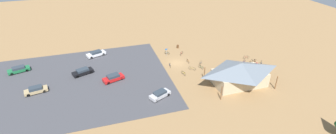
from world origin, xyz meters
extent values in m
plane|color=#937047|center=(0.00, 0.00, 0.00)|extent=(160.00, 160.00, 0.00)
cube|color=#424247|center=(25.66, 2.10, 0.03)|extent=(43.77, 31.50, 0.05)
cube|color=#C6B28E|center=(-9.51, 12.90, 1.50)|extent=(10.73, 6.03, 3.01)
pyramid|color=slate|center=(-9.51, 12.90, 4.02)|extent=(12.89, 8.19, 2.02)
cylinder|color=brown|center=(-15.79, 8.97, 1.50)|extent=(0.20, 0.20, 3.01)
cylinder|color=brown|center=(-3.23, 8.97, 1.50)|extent=(0.20, 0.20, 3.01)
cylinder|color=brown|center=(-15.79, 16.83, 1.50)|extent=(0.20, 0.20, 3.01)
cylinder|color=brown|center=(-3.23, 16.83, 1.50)|extent=(0.20, 0.20, 3.01)
cylinder|color=brown|center=(-3.09, -8.49, 0.45)|extent=(0.60, 0.60, 0.90)
cylinder|color=#99999E|center=(1.41, -4.64, 1.10)|extent=(0.08, 0.08, 2.20)
cube|color=#1959B2|center=(1.41, -4.64, 1.90)|extent=(0.56, 0.04, 0.40)
torus|color=black|center=(-18.29, 2.98, 0.33)|extent=(0.65, 0.16, 0.65)
torus|color=black|center=(-17.32, 2.80, 0.33)|extent=(0.65, 0.16, 0.65)
cylinder|color=red|center=(-17.80, 2.89, 0.43)|extent=(0.90, 0.20, 0.04)
cylinder|color=red|center=(-17.98, 2.92, 0.53)|extent=(0.04, 0.04, 0.41)
cube|color=black|center=(-17.98, 2.92, 0.73)|extent=(0.21, 0.12, 0.05)
cylinder|color=red|center=(-17.41, 2.82, 0.55)|extent=(0.04, 0.04, 0.44)
cylinder|color=black|center=(-17.41, 2.82, 0.77)|extent=(0.12, 0.48, 0.03)
torus|color=black|center=(0.59, 5.34, 0.37)|extent=(0.23, 0.73, 0.74)
torus|color=black|center=(0.33, 6.27, 0.37)|extent=(0.23, 0.73, 0.74)
cylinder|color=yellow|center=(0.46, 5.81, 0.49)|extent=(0.27, 0.87, 0.04)
cylinder|color=yellow|center=(0.51, 5.64, 0.58)|extent=(0.04, 0.04, 0.42)
cube|color=black|center=(0.51, 5.64, 0.79)|extent=(0.13, 0.21, 0.05)
cylinder|color=yellow|center=(0.36, 6.18, 0.63)|extent=(0.04, 0.04, 0.51)
cylinder|color=black|center=(0.36, 6.18, 0.88)|extent=(0.47, 0.16, 0.03)
torus|color=black|center=(-4.82, 2.75, 0.35)|extent=(0.57, 0.47, 0.70)
torus|color=black|center=(-5.62, 2.10, 0.35)|extent=(0.57, 0.47, 0.70)
cylinder|color=#B7B7BC|center=(-5.22, 2.43, 0.47)|extent=(0.75, 0.62, 0.04)
cylinder|color=#B7B7BC|center=(-5.08, 2.54, 0.56)|extent=(0.04, 0.04, 0.42)
cube|color=black|center=(-5.08, 2.54, 0.77)|extent=(0.21, 0.19, 0.05)
cylinder|color=#B7B7BC|center=(-5.54, 2.17, 0.60)|extent=(0.04, 0.04, 0.50)
cylinder|color=black|center=(-5.54, 2.17, 0.85)|extent=(0.33, 0.39, 0.03)
torus|color=black|center=(-15.42, 5.10, 0.33)|extent=(0.61, 0.33, 0.66)
torus|color=black|center=(-16.32, 4.65, 0.33)|extent=(0.61, 0.33, 0.66)
cylinder|color=#722D9E|center=(-15.87, 4.88, 0.44)|extent=(0.84, 0.45, 0.04)
cylinder|color=#722D9E|center=(-15.71, 4.96, 0.54)|extent=(0.04, 0.04, 0.42)
cube|color=black|center=(-15.71, 4.96, 0.75)|extent=(0.21, 0.16, 0.05)
cylinder|color=#722D9E|center=(-16.23, 4.70, 0.55)|extent=(0.04, 0.04, 0.44)
cylinder|color=black|center=(-16.23, 4.70, 0.77)|extent=(0.24, 0.44, 0.03)
torus|color=black|center=(0.57, -5.35, 0.32)|extent=(0.41, 0.54, 0.64)
torus|color=black|center=(1.18, -6.17, 0.32)|extent=(0.41, 0.54, 0.64)
cylinder|color=#197A7F|center=(0.88, -5.76, 0.43)|extent=(0.59, 0.78, 0.04)
cylinder|color=#197A7F|center=(0.77, -5.61, 0.50)|extent=(0.04, 0.04, 0.36)
cube|color=black|center=(0.77, -5.61, 0.68)|extent=(0.18, 0.21, 0.05)
cylinder|color=#197A7F|center=(1.12, -6.09, 0.52)|extent=(0.04, 0.04, 0.40)
cylinder|color=black|center=(1.12, -6.09, 0.73)|extent=(0.41, 0.31, 0.03)
torus|color=black|center=(-4.39, 3.88, 0.32)|extent=(0.27, 0.62, 0.65)
torus|color=black|center=(-4.74, 4.80, 0.32)|extent=(0.27, 0.62, 0.65)
cylinder|color=#1E7F38|center=(-4.56, 4.34, 0.43)|extent=(0.35, 0.86, 0.04)
cylinder|color=#1E7F38|center=(-4.50, 4.17, 0.53)|extent=(0.04, 0.04, 0.40)
cube|color=black|center=(-4.50, 4.17, 0.73)|extent=(0.15, 0.22, 0.05)
cylinder|color=#1E7F38|center=(-4.70, 4.71, 0.52)|extent=(0.04, 0.04, 0.38)
cylinder|color=black|center=(-4.70, 4.71, 0.71)|extent=(0.46, 0.20, 0.03)
torus|color=black|center=(2.33, 1.76, 0.36)|extent=(0.11, 0.71, 0.71)
torus|color=black|center=(2.23, 0.77, 0.36)|extent=(0.11, 0.71, 0.71)
cylinder|color=#2347B7|center=(2.28, 1.26, 0.47)|extent=(0.13, 0.91, 0.04)
cylinder|color=#2347B7|center=(2.30, 1.44, 0.58)|extent=(0.04, 0.04, 0.45)
cube|color=black|center=(2.30, 1.44, 0.81)|extent=(0.10, 0.21, 0.05)
cylinder|color=#2347B7|center=(2.24, 0.86, 0.57)|extent=(0.04, 0.04, 0.42)
cylinder|color=black|center=(2.24, 0.86, 0.78)|extent=(0.48, 0.08, 0.03)
torus|color=black|center=(-18.87, 5.12, 0.38)|extent=(0.76, 0.08, 0.76)
torus|color=black|center=(-17.87, 5.06, 0.38)|extent=(0.76, 0.08, 0.76)
cylinder|color=black|center=(-18.37, 5.09, 0.51)|extent=(0.92, 0.09, 0.04)
cylinder|color=black|center=(-18.55, 5.10, 0.58)|extent=(0.04, 0.04, 0.39)
cube|color=black|center=(-18.55, 5.10, 0.77)|extent=(0.20, 0.09, 0.05)
cylinder|color=black|center=(-17.97, 5.07, 0.64)|extent=(0.04, 0.04, 0.52)
cylinder|color=black|center=(-17.97, 5.07, 0.90)|extent=(0.06, 0.48, 0.03)
torus|color=black|center=(-2.66, -0.09, 0.34)|extent=(0.08, 0.69, 0.68)
torus|color=black|center=(-2.71, 0.91, 0.34)|extent=(0.08, 0.69, 0.68)
cylinder|color=orange|center=(-2.69, 0.41, 0.46)|extent=(0.08, 0.92, 0.04)
cylinder|color=orange|center=(-2.68, 0.23, 0.53)|extent=(0.04, 0.04, 0.38)
cube|color=black|center=(-2.68, 0.23, 0.72)|extent=(0.09, 0.20, 0.05)
cylinder|color=orange|center=(-2.71, 0.81, 0.57)|extent=(0.04, 0.04, 0.46)
cylinder|color=black|center=(-2.71, 0.81, 0.80)|extent=(0.48, 0.06, 0.03)
torus|color=black|center=(-19.32, 7.25, 0.37)|extent=(0.40, 0.66, 0.74)
torus|color=black|center=(-19.83, 6.35, 0.37)|extent=(0.40, 0.66, 0.74)
cylinder|color=silver|center=(-19.58, 6.80, 0.49)|extent=(0.50, 0.84, 0.04)
cylinder|color=silver|center=(-19.49, 6.96, 0.56)|extent=(0.04, 0.04, 0.39)
cube|color=black|center=(-19.49, 6.96, 0.76)|extent=(0.17, 0.21, 0.05)
cylinder|color=silver|center=(-19.78, 6.44, 0.63)|extent=(0.04, 0.04, 0.52)
cylinder|color=black|center=(-19.78, 6.44, 0.88)|extent=(0.43, 0.27, 0.03)
torus|color=black|center=(-3.05, -4.52, 0.37)|extent=(0.56, 0.54, 0.74)
torus|color=black|center=(-2.33, -3.84, 0.37)|extent=(0.56, 0.54, 0.74)
cylinder|color=red|center=(-2.69, -4.18, 0.49)|extent=(0.69, 0.65, 0.04)
cylinder|color=red|center=(-2.82, -4.30, 0.60)|extent=(0.04, 0.04, 0.46)
cube|color=black|center=(-2.82, -4.30, 0.83)|extent=(0.20, 0.20, 0.05)
cylinder|color=red|center=(-2.40, -3.91, 0.63)|extent=(0.04, 0.04, 0.52)
cylinder|color=black|center=(-2.40, -3.91, 0.89)|extent=(0.35, 0.37, 0.03)
torus|color=black|center=(-2.68, 4.61, 0.35)|extent=(0.55, 0.49, 0.70)
torus|color=black|center=(-1.88, 3.92, 0.35)|extent=(0.55, 0.49, 0.70)
cylinder|color=yellow|center=(-2.28, 4.26, 0.47)|extent=(0.75, 0.66, 0.04)
cylinder|color=yellow|center=(-2.42, 4.39, 0.54)|extent=(0.04, 0.04, 0.37)
cube|color=black|center=(-2.42, 4.39, 0.73)|extent=(0.20, 0.19, 0.05)
cylinder|color=yellow|center=(-1.96, 3.99, 0.57)|extent=(0.04, 0.04, 0.45)
cylinder|color=black|center=(-1.96, 3.99, 0.80)|extent=(0.34, 0.38, 0.03)
cube|color=white|center=(19.00, -9.93, 0.59)|extent=(5.15, 3.40, 0.64)
cube|color=#2D3842|center=(19.00, -9.93, 1.16)|extent=(3.09, 2.47, 0.50)
cylinder|color=black|center=(20.25, -8.59, 0.37)|extent=(0.68, 0.42, 0.64)
cylinder|color=black|center=(20.82, -10.16, 0.37)|extent=(0.68, 0.42, 0.64)
cylinder|color=black|center=(17.18, -9.71, 0.37)|extent=(0.68, 0.42, 0.64)
cylinder|color=black|center=(17.75, -11.27, 0.37)|extent=(0.68, 0.42, 0.64)
cube|color=black|center=(22.41, -1.13, 0.60)|extent=(4.91, 3.30, 0.65)
cube|color=#2D3842|center=(22.41, -1.13, 1.16)|extent=(2.95, 2.39, 0.48)
cylinder|color=black|center=(23.58, 0.16, 0.37)|extent=(0.68, 0.43, 0.64)
cylinder|color=black|center=(24.14, -1.32, 0.37)|extent=(0.68, 0.43, 0.64)
cylinder|color=black|center=(20.68, -0.94, 0.37)|extent=(0.68, 0.43, 0.64)
cylinder|color=black|center=(21.24, -2.42, 0.37)|extent=(0.68, 0.43, 0.64)
cube|color=#1E6B3D|center=(36.59, -6.60, 0.59)|extent=(4.92, 3.02, 0.63)
cube|color=#2D3842|center=(36.59, -6.60, 1.15)|extent=(2.92, 2.24, 0.50)
cylinder|color=black|center=(37.87, -5.40, 0.37)|extent=(0.68, 0.39, 0.64)
cylinder|color=black|center=(38.32, -6.90, 0.37)|extent=(0.68, 0.39, 0.64)
cylinder|color=black|center=(34.87, -6.29, 0.37)|extent=(0.68, 0.39, 0.64)
cylinder|color=black|center=(35.31, -7.80, 0.37)|extent=(0.68, 0.39, 0.64)
cube|color=tan|center=(31.55, 3.76, 0.57)|extent=(4.59, 2.53, 0.59)
cube|color=#2D3842|center=(31.55, 3.76, 1.14)|extent=(2.68, 1.96, 0.56)
cylinder|color=black|center=(32.85, 4.78, 0.37)|extent=(0.67, 0.34, 0.64)
cylinder|color=black|center=(33.14, 3.31, 0.37)|extent=(0.67, 0.34, 0.64)
cylinder|color=black|center=(29.95, 4.21, 0.37)|extent=(0.67, 0.34, 0.64)
cylinder|color=black|center=(30.24, 2.73, 0.37)|extent=(0.67, 0.34, 0.64)
cube|color=red|center=(16.04, 3.68, 0.61)|extent=(4.92, 3.18, 0.68)
cube|color=#2D3842|center=(16.04, 3.68, 1.23)|extent=(2.94, 2.33, 0.57)
cylinder|color=black|center=(17.26, 4.94, 0.37)|extent=(0.68, 0.41, 0.64)
cylinder|color=black|center=(17.77, 3.41, 0.37)|extent=(0.68, 0.41, 0.64)
cylinder|color=black|center=(14.31, 3.96, 0.37)|extent=(0.68, 0.41, 0.64)
cylinder|color=black|center=(14.81, 2.43, 0.37)|extent=(0.68, 0.41, 0.64)
cube|color=#BCBCC1|center=(7.94, 12.69, 0.60)|extent=(4.66, 3.41, 0.66)
cube|color=#2D3842|center=(7.94, 12.69, 1.18)|extent=(2.84, 2.42, 0.49)
cylinder|color=black|center=(8.95, 14.00, 0.37)|extent=(0.67, 0.47, 0.64)
cylinder|color=black|center=(9.59, 12.61, 0.37)|extent=(0.67, 0.47, 0.64)
cylinder|color=black|center=(6.28, 12.76, 0.37)|extent=(0.67, 0.47, 0.64)
cylinder|color=black|center=(6.93, 11.37, 0.37)|extent=(0.67, 0.47, 0.64)
cube|color=#2D3347|center=(-17.18, 8.07, 0.47)|extent=(0.37, 0.31, 0.94)
cylinder|color=red|center=(-17.18, 8.07, 1.23)|extent=(0.36, 0.36, 0.58)
sphere|color=tan|center=(-17.18, 8.07, 1.64)|extent=(0.24, 0.24, 0.24)
camera|label=1|loc=(18.38, 51.78, 29.27)|focal=26.75mm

